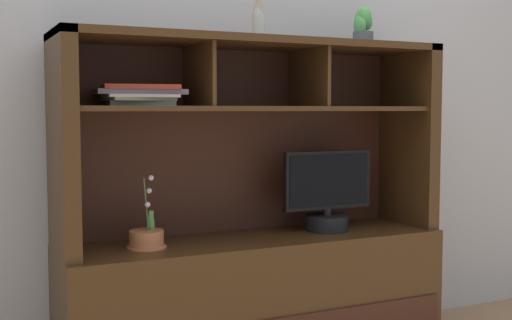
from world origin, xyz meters
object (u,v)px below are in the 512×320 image
Objects in this scene: potted_orchid at (147,239)px; media_console at (255,266)px; tv_monitor at (328,197)px; magazine_stack_left at (140,95)px; diffuser_bottle at (258,24)px; potted_succulent at (363,27)px.

media_console is at bearing 3.08° from potted_orchid.
tv_monitor is 1.20× the size of magazine_stack_left.
magazine_stack_left is 1.15× the size of diffuser_bottle.
magazine_stack_left reaches higher than tv_monitor.
potted_succulent is (1.03, -0.01, 0.31)m from magazine_stack_left.
potted_succulent is at bearing 3.44° from tv_monitor.
potted_succulent is at bearing -0.53° from media_console.
media_console is 0.45m from tv_monitor.
potted_orchid is 0.80× the size of magazine_stack_left.
media_console is at bearing 90.00° from diffuser_bottle.
potted_succulent is (1.01, 0.02, 0.87)m from potted_orchid.
media_console is at bearing 179.47° from potted_succulent.
media_console is 0.88m from magazine_stack_left.
potted_succulent is at bearing 1.19° from potted_orchid.
potted_orchid is 0.56m from magazine_stack_left.
diffuser_bottle is at bearing -3.45° from magazine_stack_left.
tv_monitor is at bearing 0.69° from potted_orchid.
tv_monitor reaches higher than potted_orchid.
potted_succulent reaches higher than magazine_stack_left.
media_console is 1.16m from potted_succulent.
potted_succulent is (0.53, -0.00, 1.04)m from media_console.
diffuser_bottle reaches higher than media_console.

